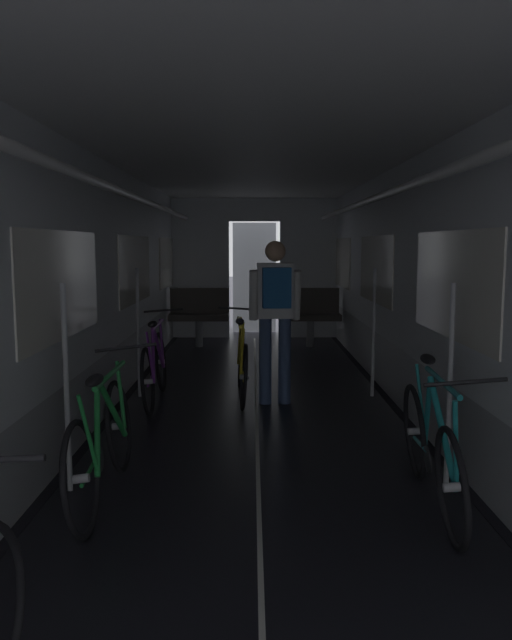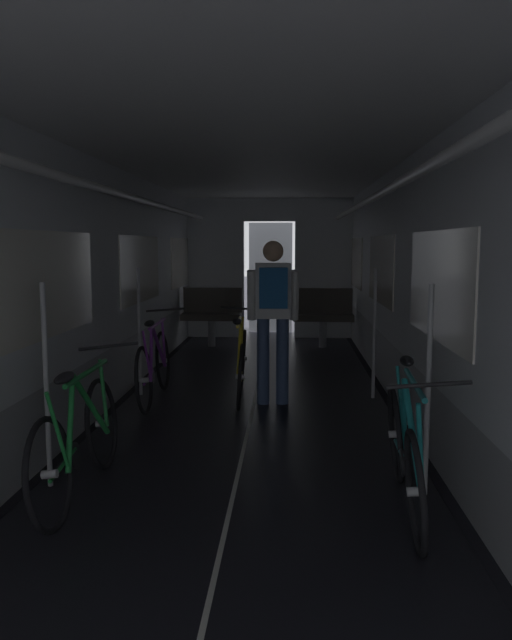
{
  "view_description": "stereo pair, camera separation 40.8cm",
  "coord_description": "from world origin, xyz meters",
  "views": [
    {
      "loc": [
        -0.04,
        -1.91,
        1.65
      ],
      "look_at": [
        0.0,
        4.77,
        0.83
      ],
      "focal_mm": 34.78,
      "sensor_mm": 36.0,
      "label": 1
    },
    {
      "loc": [
        0.37,
        -1.9,
        1.65
      ],
      "look_at": [
        0.0,
        4.77,
        0.83
      ],
      "focal_mm": 34.78,
      "sensor_mm": 36.0,
      "label": 2
    }
  ],
  "objects": [
    {
      "name": "bicycle_teal",
      "position": [
        1.08,
        1.83,
        0.38
      ],
      "size": [
        0.44,
        1.69,
        0.95
      ],
      "color": "black",
      "rests_on": "ground"
    },
    {
      "name": "train_car_shell",
      "position": [
        -0.0,
        3.6,
        1.7
      ],
      "size": [
        3.14,
        12.34,
        2.57
      ],
      "color": "black",
      "rests_on": "ground"
    },
    {
      "name": "person_cyclist_aisle",
      "position": [
        0.2,
        4.38,
        1.02
      ],
      "size": [
        0.54,
        0.39,
        1.69
      ],
      "color": "#384C75",
      "rests_on": "ground"
    },
    {
      "name": "bench_seat_far_left",
      "position": [
        -0.9,
        8.07,
        0.57
      ],
      "size": [
        0.98,
        0.51,
        0.95
      ],
      "color": "gray",
      "rests_on": "ground"
    },
    {
      "name": "bicycle_green",
      "position": [
        -1.01,
        1.96,
        0.38
      ],
      "size": [
        0.44,
        1.69,
        0.95
      ],
      "color": "black",
      "rests_on": "ground"
    },
    {
      "name": "bicycle_purple",
      "position": [
        -1.06,
        4.44,
        0.38
      ],
      "size": [
        0.44,
        1.69,
        0.95
      ],
      "color": "black",
      "rests_on": "ground"
    },
    {
      "name": "bicycle_yellow_in_aisle",
      "position": [
        -0.15,
        4.64,
        0.38
      ],
      "size": [
        0.44,
        1.69,
        0.95
      ],
      "color": "black",
      "rests_on": "ground"
    },
    {
      "name": "bench_seat_far_right",
      "position": [
        0.9,
        8.07,
        0.57
      ],
      "size": [
        0.98,
        0.51,
        0.95
      ],
      "color": "gray",
      "rests_on": "ground"
    }
  ]
}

